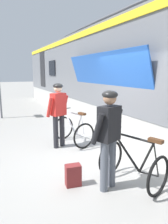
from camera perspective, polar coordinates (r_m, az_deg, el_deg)
ground_plane at (r=5.16m, az=-0.50°, el=-12.37°), size 80.00×80.00×0.00m
train_car at (r=7.76m, az=13.64°, el=10.17°), size 3.28×20.91×3.88m
cyclist_near_in_red at (r=5.56m, az=-7.16°, el=0.66°), size 0.66×0.45×1.76m
cyclist_far_in_dark at (r=3.53m, az=6.92°, el=-5.48°), size 0.66×0.46×1.76m
bicycle_near_silver at (r=5.93m, az=-3.03°, el=-5.08°), size 0.94×1.21×0.99m
bicycle_far_black at (r=3.97m, az=13.42°, el=-13.90°), size 1.00×1.23×0.99m
backpack_on_platform at (r=3.92m, az=-3.05°, el=-17.19°), size 0.30×0.22×0.40m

